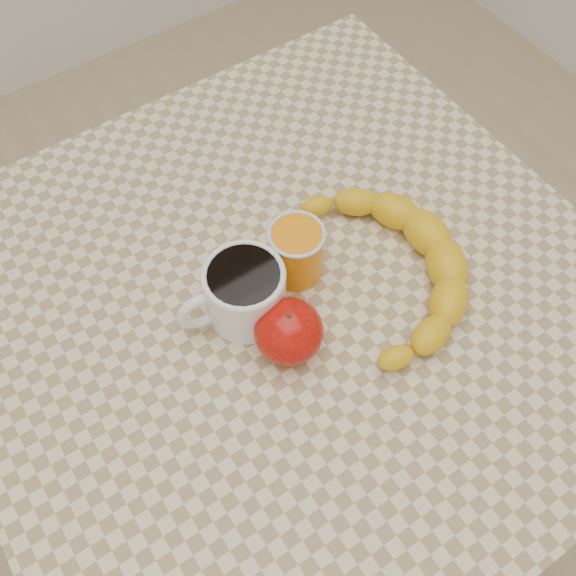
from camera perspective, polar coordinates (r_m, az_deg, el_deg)
ground at (r=1.49m, az=0.00°, el=-15.66°), size 3.00×3.00×0.00m
table at (r=0.87m, az=0.00°, el=-3.65°), size 0.80×0.80×0.75m
coffee_mug at (r=0.75m, az=-4.02°, el=-0.31°), size 0.14×0.11×0.08m
orange_juice_glass at (r=0.78m, az=0.74°, el=3.24°), size 0.07×0.07×0.08m
apple at (r=0.73m, az=0.06°, el=-3.86°), size 0.10×0.10×0.07m
banana at (r=0.79m, az=9.23°, el=1.82°), size 0.44×0.47×0.05m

